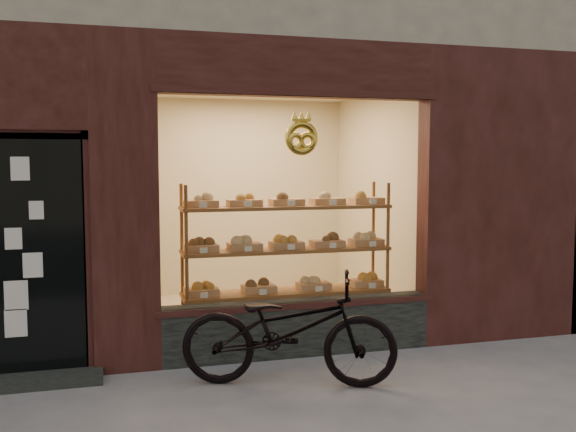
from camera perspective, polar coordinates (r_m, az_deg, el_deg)
name	(u,v)px	position (r m, az deg, el deg)	size (l,w,h in m)	color
display_shelf	(286,261)	(6.76, -0.14, -3.98)	(2.20, 0.45, 1.70)	brown
bicycle	(289,330)	(5.59, 0.06, -10.07)	(0.65, 1.86, 0.98)	black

